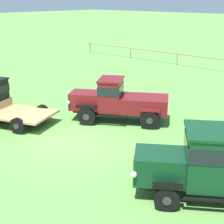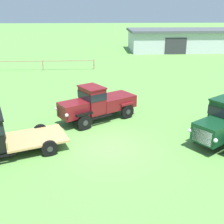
{
  "view_description": "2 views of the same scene",
  "coord_description": "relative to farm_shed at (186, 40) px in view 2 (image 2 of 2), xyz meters",
  "views": [
    {
      "loc": [
        10.35,
        -8.61,
        5.99
      ],
      "look_at": [
        0.31,
        2.38,
        1.0
      ],
      "focal_mm": 55.0,
      "sensor_mm": 36.0,
      "label": 1
    },
    {
      "loc": [
        -0.51,
        -12.48,
        6.55
      ],
      "look_at": [
        0.31,
        2.38,
        1.0
      ],
      "focal_mm": 45.0,
      "sensor_mm": 36.0,
      "label": 2
    }
  ],
  "objects": [
    {
      "name": "farm_shed",
      "position": [
        0.0,
        0.0,
        0.0
      ],
      "size": [
        18.48,
        8.25,
        3.37
      ],
      "color": "#B2B7BC",
      "rests_on": "ground"
    },
    {
      "name": "ground_plane",
      "position": [
        -13.93,
        -32.97,
        -1.71
      ],
      "size": [
        240.0,
        240.0,
        0.0
      ],
      "primitive_type": "plane",
      "color": "#5B9342"
    },
    {
      "name": "vintage_truck_midrow_center",
      "position": [
        -14.44,
        -29.24,
        -0.6
      ],
      "size": [
        5.0,
        3.94,
        2.19
      ],
      "color": "black",
      "rests_on": "ground"
    },
    {
      "name": "paddock_fence",
      "position": [
        -23.34,
        -14.22,
        -0.82
      ],
      "size": [
        17.47,
        0.39,
        1.16
      ],
      "color": "#997F60",
      "rests_on": "ground"
    }
  ]
}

